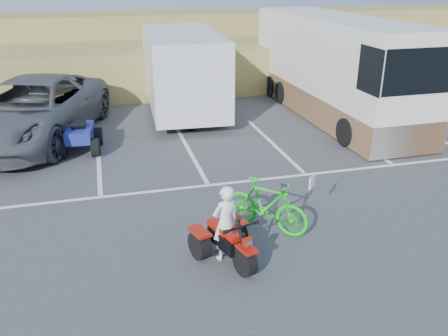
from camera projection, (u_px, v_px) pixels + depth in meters
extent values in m
plane|color=#3A3A3D|center=(234.00, 231.00, 10.03)|extent=(100.00, 100.00, 0.00)
cube|color=white|center=(99.00, 159.00, 13.85)|extent=(0.12, 5.00, 0.01)
cube|color=white|center=(189.00, 151.00, 14.49)|extent=(0.12, 5.00, 0.01)
cube|color=white|center=(272.00, 143.00, 15.12)|extent=(0.12, 5.00, 0.01)
cube|color=white|center=(349.00, 136.00, 15.76)|extent=(0.12, 5.00, 0.01)
cube|color=white|center=(419.00, 130.00, 16.39)|extent=(0.12, 5.00, 0.01)
cube|color=white|center=(208.00, 185.00, 12.17)|extent=(28.00, 0.12, 0.01)
cube|color=olive|center=(152.00, 65.00, 22.13)|extent=(40.00, 6.00, 2.00)
cube|color=olive|center=(143.00, 34.00, 24.87)|extent=(40.00, 4.00, 2.20)
imported|color=white|center=(226.00, 223.00, 8.83)|extent=(0.63, 0.51, 1.51)
imported|color=#14BF19|center=(266.00, 205.00, 9.89)|extent=(1.71, 1.74, 1.14)
imported|color=#4C4D54|center=(32.00, 110.00, 15.20)|extent=(5.30, 7.62, 1.93)
cube|color=silver|center=(182.00, 68.00, 17.95)|extent=(2.92, 6.60, 2.70)
cylinder|color=black|center=(184.00, 102.00, 18.45)|extent=(2.41, 0.88, 0.76)
cube|color=silver|center=(333.00, 66.00, 17.59)|extent=(2.56, 9.86, 3.54)
cube|color=brown|center=(330.00, 100.00, 18.08)|extent=(2.61, 9.86, 0.98)
cube|color=black|center=(421.00, 72.00, 12.91)|extent=(2.26, 0.04, 1.28)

